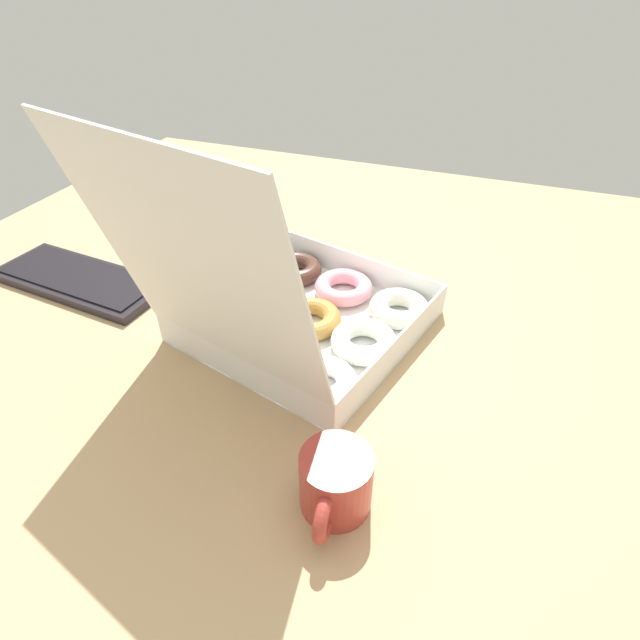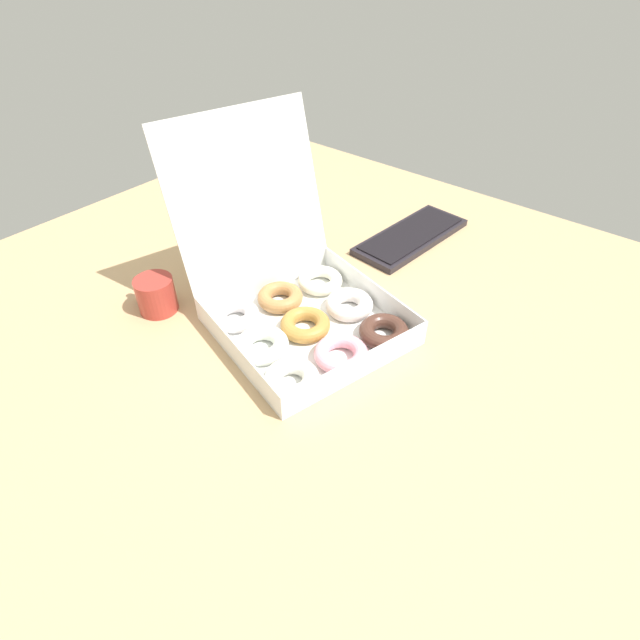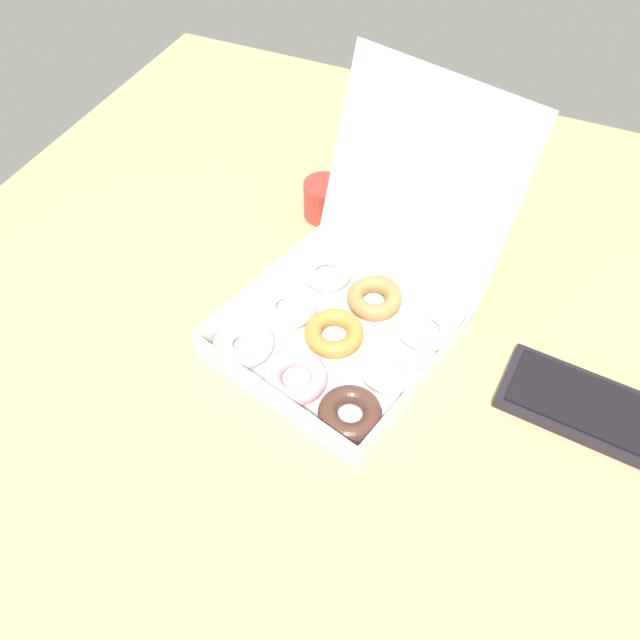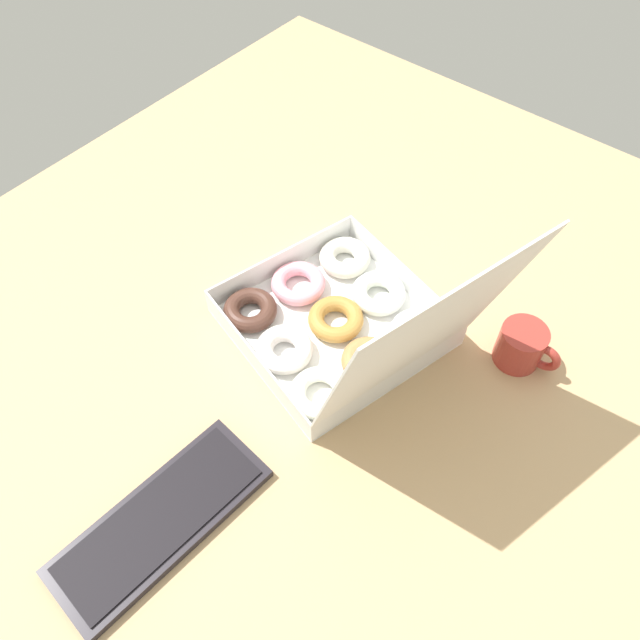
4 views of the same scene
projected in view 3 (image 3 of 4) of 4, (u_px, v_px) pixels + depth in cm
name	position (u px, v px, depth cm)	size (l,w,h in cm)	color
ground_plane	(341.00, 329.00, 120.50)	(180.00, 180.00, 2.00)	tan
donut_box	(344.00, 320.00, 115.10)	(47.83, 55.16, 41.77)	white
keyboard	(610.00, 416.00, 105.71)	(37.95, 17.44, 2.20)	black
coffee_mug	(324.00, 198.00, 137.28)	(8.96, 12.51, 8.50)	#AD372E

